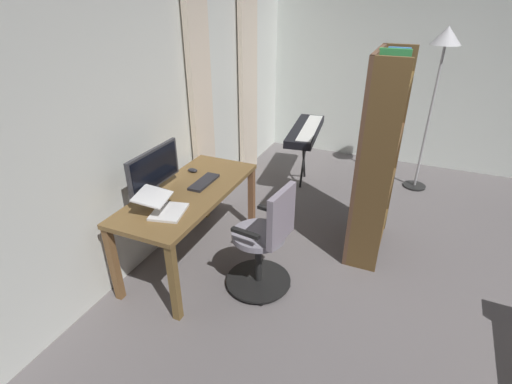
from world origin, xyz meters
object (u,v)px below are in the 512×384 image
(laptop, at_px, (163,206))
(bookshelf, at_px, (373,157))
(floor_lamp, at_px, (443,55))
(desk, at_px, (190,200))
(piano_keyboard, at_px, (306,132))
(computer_monitor, at_px, (154,170))
(computer_keyboard, at_px, (204,182))
(office_chair, at_px, (265,243))
(computer_mouse, at_px, (193,170))

(laptop, relative_size, bookshelf, 0.22)
(laptop, height_order, floor_lamp, floor_lamp)
(laptop, bearing_deg, desk, 169.97)
(piano_keyboard, bearing_deg, computer_monitor, -24.34)
(desk, height_order, bookshelf, bookshelf)
(laptop, xyz_separation_m, bookshelf, (-1.24, 1.40, 0.17))
(computer_keyboard, xyz_separation_m, bookshelf, (-0.67, 1.37, 0.21))
(office_chair, bearing_deg, desk, 89.31)
(computer_mouse, distance_m, piano_keyboard, 1.76)
(computer_monitor, distance_m, computer_mouse, 0.55)
(office_chair, bearing_deg, computer_monitor, 100.65)
(desk, relative_size, laptop, 3.64)
(laptop, xyz_separation_m, floor_lamp, (-2.83, 1.83, 0.85))
(office_chair, xyz_separation_m, piano_keyboard, (-2.10, -0.30, 0.25))
(laptop, bearing_deg, computer_monitor, -149.02)
(computer_keyboard, relative_size, computer_mouse, 3.62)
(computer_keyboard, distance_m, laptop, 0.57)
(office_chair, bearing_deg, laptop, 118.73)
(computer_monitor, xyz_separation_m, computer_keyboard, (-0.34, 0.26, -0.22))
(computer_monitor, bearing_deg, desk, 128.43)
(desk, xyz_separation_m, office_chair, (0.11, 0.77, -0.18))
(floor_lamp, bearing_deg, computer_mouse, -44.08)
(bookshelf, distance_m, floor_lamp, 1.79)
(desk, xyz_separation_m, floor_lamp, (-2.43, 1.85, 1.00))
(office_chair, height_order, piano_keyboard, office_chair)
(floor_lamp, bearing_deg, bookshelf, -15.08)
(computer_keyboard, bearing_deg, bookshelf, 115.96)
(laptop, xyz_separation_m, computer_mouse, (-0.74, -0.19, -0.04))
(laptop, relative_size, floor_lamp, 0.21)
(computer_keyboard, height_order, bookshelf, bookshelf)
(computer_keyboard, height_order, piano_keyboard, piano_keyboard)
(desk, xyz_separation_m, laptop, (0.40, 0.02, 0.15))
(office_chair, height_order, laptop, office_chair)
(desk, distance_m, computer_monitor, 0.42)
(desk, bearing_deg, office_chair, 81.85)
(computer_mouse, relative_size, piano_keyboard, 0.09)
(laptop, distance_m, piano_keyboard, 2.43)
(computer_monitor, xyz_separation_m, piano_keyboard, (-2.15, 0.67, -0.25))
(bookshelf, bearing_deg, computer_mouse, -72.69)
(computer_monitor, relative_size, bookshelf, 0.34)
(laptop, xyz_separation_m, piano_keyboard, (-2.39, 0.44, -0.08))
(office_chair, distance_m, computer_monitor, 1.10)
(office_chair, height_order, bookshelf, bookshelf)
(bookshelf, bearing_deg, computer_keyboard, -64.04)
(laptop, distance_m, floor_lamp, 3.48)
(computer_monitor, height_order, computer_keyboard, computer_monitor)
(piano_keyboard, bearing_deg, desk, -20.15)
(office_chair, bearing_deg, piano_keyboard, 15.71)
(computer_keyboard, xyz_separation_m, laptop, (0.57, -0.03, 0.04))
(computer_keyboard, height_order, laptop, laptop)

